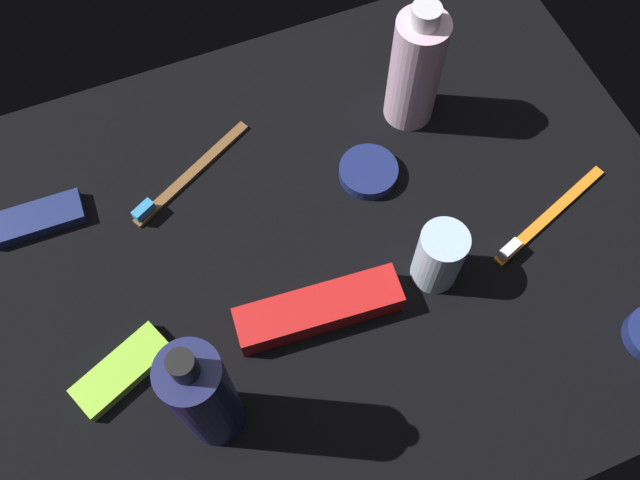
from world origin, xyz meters
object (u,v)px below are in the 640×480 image
object	(u,v)px
snack_bar_navy	(37,219)
cream_tin_left	(368,172)
deodorant_stick	(439,257)
toothbrush_brown	(185,177)
toothbrush_orange	(545,219)
toothpaste_box_red	(319,309)
snack_bar_lime	(122,370)
bodywash_bottle	(416,69)
lotion_bottle	(204,397)

from	to	relation	value
snack_bar_navy	cream_tin_left	bearing A→B (deg)	168.99
deodorant_stick	toothbrush_brown	xyz separation A→B (cm)	(21.80, -21.59, -3.67)
toothbrush_orange	cream_tin_left	size ratio (longest dim) A/B	2.50
toothpaste_box_red	snack_bar_lime	size ratio (longest dim) A/B	1.69
bodywash_bottle	toothpaste_box_red	distance (cm)	29.54
toothpaste_box_red	snack_bar_navy	distance (cm)	33.85
deodorant_stick	snack_bar_lime	xyz separation A→B (cm)	(34.50, -1.85, -3.52)
bodywash_bottle	deodorant_stick	bearing A→B (deg)	72.23
bodywash_bottle	toothbrush_brown	xyz separation A→B (cm)	(28.47, -0.78, -7.29)
snack_bar_navy	snack_bar_lime	size ratio (longest dim) A/B	1.00
toothpaste_box_red	snack_bar_navy	bearing A→B (deg)	-36.38
snack_bar_lime	cream_tin_left	bearing A→B (deg)	177.58
bodywash_bottle	snack_bar_navy	bearing A→B (deg)	-2.12
bodywash_bottle	toothbrush_orange	bearing A→B (deg)	111.67
lotion_bottle	deodorant_stick	size ratio (longest dim) A/B	2.43
toothbrush_orange	bodywash_bottle	bearing A→B (deg)	-68.33
toothbrush_orange	cream_tin_left	bearing A→B (deg)	-39.14
lotion_bottle	cream_tin_left	distance (cm)	33.56
toothpaste_box_red	snack_bar_lime	bearing A→B (deg)	0.33
toothbrush_orange	snack_bar_navy	xyz separation A→B (cm)	(53.51, -21.48, 0.14)
toothbrush_brown	snack_bar_navy	distance (cm)	17.20
toothbrush_brown	bodywash_bottle	bearing A→B (deg)	178.43
snack_bar_lime	toothpaste_box_red	bearing A→B (deg)	152.54
toothpaste_box_red	cream_tin_left	bearing A→B (deg)	-125.60
deodorant_stick	cream_tin_left	distance (cm)	14.67
lotion_bottle	toothbrush_orange	bearing A→B (deg)	-170.16
deodorant_stick	toothpaste_box_red	size ratio (longest dim) A/B	0.49
cream_tin_left	lotion_bottle	bearing A→B (deg)	38.78
bodywash_bottle	cream_tin_left	world-z (taller)	bodywash_bottle
snack_bar_navy	cream_tin_left	xyz separation A→B (cm)	(-37.36, 8.34, 0.02)
bodywash_bottle	toothbrush_orange	xyz separation A→B (cm)	(-7.87, 19.79, -7.29)
toothbrush_orange	snack_bar_navy	world-z (taller)	toothbrush_orange
snack_bar_navy	deodorant_stick	bearing A→B (deg)	151.58
toothbrush_brown	toothpaste_box_red	size ratio (longest dim) A/B	0.94
bodywash_bottle	cream_tin_left	xyz separation A→B (cm)	(8.28, 6.65, -7.13)
bodywash_bottle	toothbrush_orange	size ratio (longest dim) A/B	1.00
bodywash_bottle	snack_bar_lime	bearing A→B (deg)	24.72
deodorant_stick	toothpaste_box_red	bearing A→B (deg)	-0.81
lotion_bottle	toothpaste_box_red	world-z (taller)	lotion_bottle
bodywash_bottle	lotion_bottle	bearing A→B (deg)	38.78
toothbrush_orange	snack_bar_lime	world-z (taller)	toothbrush_orange
lotion_bottle	toothbrush_orange	distance (cm)	42.95
deodorant_stick	toothpaste_box_red	xyz separation A→B (cm)	(13.52, -0.19, -2.67)
toothbrush_orange	toothpaste_box_red	size ratio (longest dim) A/B	0.99
toothbrush_brown	toothbrush_orange	world-z (taller)	same
deodorant_stick	snack_bar_navy	xyz separation A→B (cm)	(38.97, -22.50, -3.52)
lotion_bottle	snack_bar_navy	size ratio (longest dim) A/B	2.00
toothpaste_box_red	snack_bar_navy	xyz separation A→B (cm)	(25.45, -22.31, -0.85)
lotion_bottle	toothpaste_box_red	distance (cm)	16.69
cream_tin_left	bodywash_bottle	bearing A→B (deg)	-141.22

